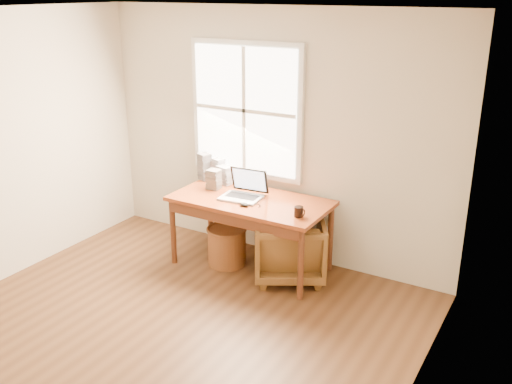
# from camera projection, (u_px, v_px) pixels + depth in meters

# --- Properties ---
(room_shell) EXTENTS (4.04, 4.54, 2.64)m
(room_shell) POSITION_uv_depth(u_px,v_px,m) (135.00, 194.00, 4.22)
(room_shell) COLOR #55341D
(room_shell) RESTS_ON ground
(desk) EXTENTS (1.60, 0.80, 0.04)m
(desk) POSITION_uv_depth(u_px,v_px,m) (251.00, 201.00, 5.74)
(desk) COLOR brown
(desk) RESTS_ON room_shell
(armchair) EXTENTS (0.94, 0.94, 0.64)m
(armchair) POSITION_uv_depth(u_px,v_px,m) (290.00, 248.00, 5.67)
(armchair) COLOR brown
(armchair) RESTS_ON room_shell
(wicker_stool) EXTENTS (0.52, 0.52, 0.40)m
(wicker_stool) POSITION_uv_depth(u_px,v_px,m) (227.00, 246.00, 5.97)
(wicker_stool) COLOR brown
(wicker_stool) RESTS_ON room_shell
(laptop) EXTENTS (0.42, 0.44, 0.29)m
(laptop) POSITION_uv_depth(u_px,v_px,m) (241.00, 186.00, 5.68)
(laptop) COLOR silver
(laptop) RESTS_ON desk
(mouse) EXTENTS (0.11, 0.07, 0.03)m
(mouse) POSITION_uv_depth(u_px,v_px,m) (244.00, 205.00, 5.54)
(mouse) COLOR black
(mouse) RESTS_ON desk
(coffee_mug) EXTENTS (0.10, 0.10, 0.10)m
(coffee_mug) POSITION_uv_depth(u_px,v_px,m) (299.00, 212.00, 5.28)
(coffee_mug) COLOR black
(coffee_mug) RESTS_ON desk
(cd_stack_a) EXTENTS (0.15, 0.13, 0.25)m
(cd_stack_a) POSITION_uv_depth(u_px,v_px,m) (218.00, 170.00, 6.24)
(cd_stack_a) COLOR silver
(cd_stack_a) RESTS_ON desk
(cd_stack_b) EXTENTS (0.14, 0.12, 0.21)m
(cd_stack_b) POSITION_uv_depth(u_px,v_px,m) (214.00, 179.00, 5.98)
(cd_stack_b) COLOR #2B2A30
(cd_stack_b) RESTS_ON desk
(cd_stack_c) EXTENTS (0.17, 0.16, 0.30)m
(cd_stack_c) POSITION_uv_depth(u_px,v_px,m) (205.00, 166.00, 6.26)
(cd_stack_c) COLOR gray
(cd_stack_c) RESTS_ON desk
(cd_stack_d) EXTENTS (0.18, 0.16, 0.20)m
(cd_stack_d) POSITION_uv_depth(u_px,v_px,m) (225.00, 175.00, 6.15)
(cd_stack_d) COLOR silver
(cd_stack_d) RESTS_ON desk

